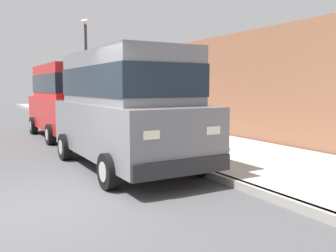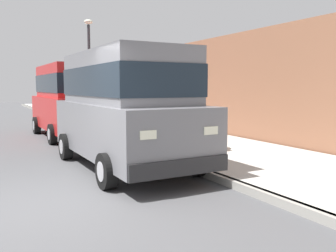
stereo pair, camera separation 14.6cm
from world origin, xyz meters
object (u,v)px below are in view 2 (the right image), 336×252
Objects in this scene: car_grey_van at (125,104)px; dog_white at (222,138)px; car_red_van at (71,98)px; street_lamp at (89,60)px.

car_grey_van reaches higher than dog_white.
car_red_van is 1.11× the size of street_lamp.
street_lamp reaches higher than car_grey_van.
car_grey_van is at bearing -100.44° from street_lamp.
car_red_van is 7.85× the size of dog_white.
street_lamp reaches higher than dog_white.
car_grey_van is at bearing -175.69° from dog_white.
car_red_van is 3.02m from street_lamp.
street_lamp is (1.44, 7.80, 1.51)m from car_grey_van.
car_grey_van is at bearing -91.07° from car_red_van.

